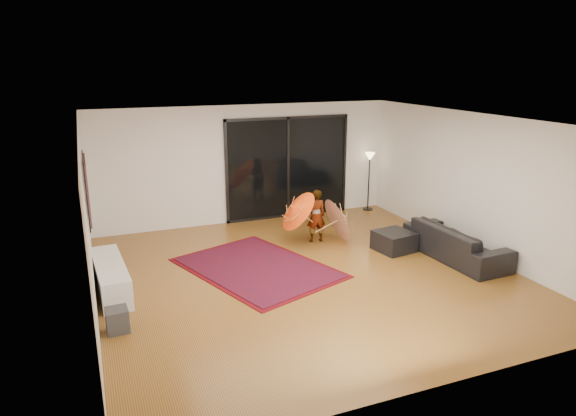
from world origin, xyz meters
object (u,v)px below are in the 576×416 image
media_console (111,277)px  child (316,216)px  sofa (456,242)px  ottoman (394,241)px

media_console → child: (4.12, 0.96, 0.31)m
sofa → child: 2.79m
media_console → ottoman: (5.34, -0.10, -0.05)m
sofa → ottoman: (-0.86, 0.77, -0.13)m
child → media_console: bearing=19.3°
sofa → ottoman: size_ratio=3.24×
media_console → sofa: 6.26m
ottoman → child: child is taller
ottoman → child: bearing=139.0°
sofa → media_console: bearing=79.6°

